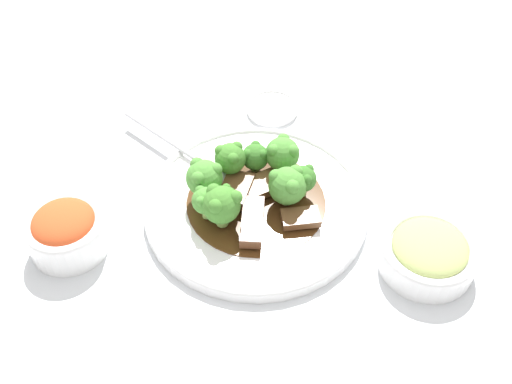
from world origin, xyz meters
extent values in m
plane|color=silver|center=(0.00, 0.00, 0.00)|extent=(4.00, 4.00, 0.00)
cylinder|color=white|center=(0.00, 0.00, 0.01)|extent=(0.30, 0.30, 0.01)
torus|color=white|center=(0.00, 0.00, 0.01)|extent=(0.30, 0.30, 0.01)
cylinder|color=#4C2D14|center=(0.00, 0.00, 0.01)|extent=(0.18, 0.18, 0.00)
cube|color=brown|center=(-0.03, -0.01, 0.03)|extent=(0.05, 0.07, 0.02)
cube|color=brown|center=(0.00, 0.03, 0.02)|extent=(0.07, 0.08, 0.01)
cube|color=#56331E|center=(0.02, -0.04, 0.03)|extent=(0.06, 0.08, 0.01)
cube|color=brown|center=(0.07, 0.00, 0.02)|extent=(0.06, 0.05, 0.01)
cylinder|color=#7FA84C|center=(-0.02, -0.04, 0.02)|extent=(0.01, 0.01, 0.01)
sphere|color=#427F2D|center=(-0.02, -0.04, 0.04)|extent=(0.03, 0.03, 0.03)
sphere|color=#427F2D|center=(-0.01, -0.04, 0.05)|extent=(0.01, 0.01, 0.01)
sphere|color=#427F2D|center=(-0.03, -0.03, 0.05)|extent=(0.01, 0.01, 0.01)
sphere|color=#427F2D|center=(-0.03, -0.04, 0.05)|extent=(0.01, 0.01, 0.01)
cylinder|color=#8EB756|center=(-0.06, -0.03, 0.03)|extent=(0.02, 0.02, 0.02)
sphere|color=#4C8E38|center=(-0.06, -0.03, 0.05)|extent=(0.05, 0.05, 0.05)
sphere|color=#4C8E38|center=(-0.05, -0.02, 0.07)|extent=(0.02, 0.02, 0.02)
sphere|color=#4C8E38|center=(-0.07, -0.02, 0.07)|extent=(0.02, 0.02, 0.02)
sphere|color=#4C8E38|center=(-0.06, -0.04, 0.07)|extent=(0.02, 0.02, 0.02)
cylinder|color=#7FA84C|center=(0.04, 0.02, 0.02)|extent=(0.02, 0.02, 0.01)
sphere|color=#4C8E38|center=(0.04, 0.02, 0.05)|extent=(0.05, 0.05, 0.05)
sphere|color=#4C8E38|center=(0.04, 0.03, 0.06)|extent=(0.02, 0.02, 0.02)
sphere|color=#4C8E38|center=(0.02, 0.01, 0.06)|extent=(0.02, 0.02, 0.02)
sphere|color=#4C8E38|center=(0.05, 0.01, 0.06)|extent=(0.02, 0.02, 0.02)
cylinder|color=#7FA84C|center=(-0.03, 0.05, 0.02)|extent=(0.01, 0.01, 0.01)
sphere|color=#387028|center=(-0.03, 0.05, 0.04)|extent=(0.04, 0.04, 0.04)
sphere|color=#387028|center=(-0.04, 0.06, 0.05)|extent=(0.01, 0.01, 0.01)
sphere|color=#387028|center=(-0.04, 0.04, 0.05)|extent=(0.01, 0.01, 0.01)
sphere|color=#387028|center=(-0.02, 0.05, 0.05)|extent=(0.01, 0.01, 0.01)
cylinder|color=#8EB756|center=(-0.04, -0.06, 0.03)|extent=(0.01, 0.01, 0.02)
sphere|color=#4C8E38|center=(-0.04, -0.06, 0.05)|extent=(0.04, 0.04, 0.04)
sphere|color=#4C8E38|center=(-0.05, -0.05, 0.06)|extent=(0.01, 0.01, 0.01)
sphere|color=#4C8E38|center=(-0.04, -0.07, 0.06)|extent=(0.01, 0.01, 0.01)
sphere|color=#4C8E38|center=(-0.03, -0.05, 0.06)|extent=(0.01, 0.01, 0.01)
cylinder|color=#7FA84C|center=(0.05, 0.04, 0.03)|extent=(0.01, 0.01, 0.02)
sphere|color=#387028|center=(0.05, 0.04, 0.05)|extent=(0.03, 0.03, 0.03)
sphere|color=#387028|center=(0.04, 0.04, 0.06)|extent=(0.01, 0.01, 0.01)
sphere|color=#387028|center=(0.05, 0.04, 0.06)|extent=(0.01, 0.01, 0.01)
sphere|color=#387028|center=(0.05, 0.05, 0.06)|extent=(0.01, 0.01, 0.01)
cylinder|color=#7FA84C|center=(0.00, 0.07, 0.03)|extent=(0.02, 0.02, 0.01)
sphere|color=#4C8E38|center=(0.00, 0.07, 0.05)|extent=(0.05, 0.05, 0.05)
sphere|color=#4C8E38|center=(-0.01, 0.05, 0.06)|extent=(0.02, 0.02, 0.02)
sphere|color=#4C8E38|center=(0.02, 0.07, 0.06)|extent=(0.02, 0.02, 0.02)
sphere|color=#4C8E38|center=(-0.01, 0.08, 0.06)|extent=(0.02, 0.02, 0.02)
cylinder|color=#7FA84C|center=(-0.01, -0.06, 0.03)|extent=(0.02, 0.02, 0.02)
sphere|color=#427F2D|center=(-0.01, -0.06, 0.05)|extent=(0.05, 0.05, 0.05)
sphere|color=#427F2D|center=(-0.01, -0.07, 0.07)|extent=(0.02, 0.02, 0.02)
sphere|color=#427F2D|center=(0.00, -0.05, 0.07)|extent=(0.02, 0.02, 0.02)
sphere|color=#427F2D|center=(-0.03, -0.05, 0.07)|extent=(0.02, 0.02, 0.02)
cylinder|color=#7FA84C|center=(-0.05, 0.02, 0.03)|extent=(0.01, 0.01, 0.02)
sphere|color=#427F2D|center=(-0.05, 0.02, 0.05)|extent=(0.04, 0.04, 0.04)
sphere|color=#427F2D|center=(-0.04, 0.01, 0.06)|extent=(0.02, 0.02, 0.02)
sphere|color=#427F2D|center=(-0.05, 0.03, 0.06)|extent=(0.02, 0.02, 0.02)
sphere|color=#427F2D|center=(-0.06, 0.01, 0.06)|extent=(0.02, 0.02, 0.02)
ellipsoid|color=silver|center=(-0.07, 0.01, 0.03)|extent=(0.07, 0.05, 0.01)
cylinder|color=silver|center=(-0.18, 0.03, 0.02)|extent=(0.15, 0.03, 0.01)
cylinder|color=white|center=(-0.16, -0.18, 0.00)|extent=(0.05, 0.05, 0.01)
cylinder|color=white|center=(-0.16, -0.18, 0.02)|extent=(0.10, 0.10, 0.04)
torus|color=white|center=(-0.16, -0.18, 0.04)|extent=(0.10, 0.10, 0.01)
ellipsoid|color=#D14C23|center=(-0.16, -0.18, 0.05)|extent=(0.08, 0.08, 0.03)
cylinder|color=white|center=(0.22, 0.03, 0.00)|extent=(0.06, 0.06, 0.01)
cylinder|color=white|center=(0.22, 0.03, 0.02)|extent=(0.12, 0.12, 0.03)
torus|color=white|center=(0.22, 0.03, 0.03)|extent=(0.12, 0.12, 0.01)
ellipsoid|color=#A3B266|center=(0.22, 0.03, 0.04)|extent=(0.09, 0.09, 0.02)
cylinder|color=white|center=(-0.09, 0.19, 0.01)|extent=(0.08, 0.08, 0.01)
torus|color=white|center=(-0.09, 0.19, 0.01)|extent=(0.08, 0.08, 0.01)
camera|label=1|loc=(0.29, -0.45, 0.60)|focal=42.00mm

